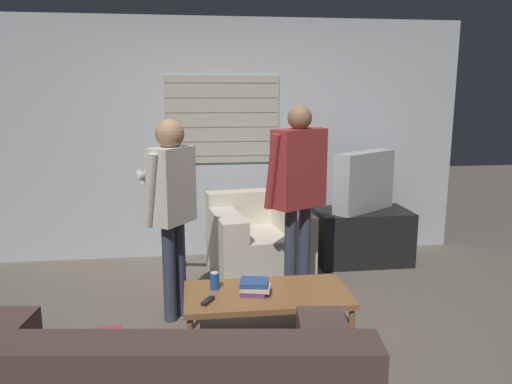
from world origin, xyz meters
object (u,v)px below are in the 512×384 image
object	(u,v)px
person_left_standing	(171,196)
person_right_standing	(298,180)
tv	(364,181)
book_stack	(254,287)
spare_remote	(208,301)
soda_can	(215,281)
coffee_table	(267,297)
armchair_beige	(258,242)

from	to	relation	value
person_left_standing	person_right_standing	world-z (taller)	person_right_standing
tv	person_left_standing	xyz separation A→B (m)	(-1.94, -1.10, 0.12)
person_left_standing	book_stack	xyz separation A→B (m)	(0.58, -0.52, -0.56)
person_right_standing	spare_remote	bearing A→B (deg)	-166.44
person_left_standing	soda_can	distance (m)	0.75
tv	person_right_standing	size ratio (longest dim) A/B	0.45
person_left_standing	book_stack	size ratio (longest dim) A/B	6.64
person_right_standing	spare_remote	xyz separation A→B (m)	(-0.77, -0.77, -0.68)
coffee_table	book_stack	xyz separation A→B (m)	(-0.09, -0.02, 0.09)
person_right_standing	soda_can	world-z (taller)	person_right_standing
coffee_table	spare_remote	world-z (taller)	spare_remote
soda_can	armchair_beige	bearing A→B (deg)	68.95
person_left_standing	tv	bearing A→B (deg)	-23.81
armchair_beige	book_stack	xyz separation A→B (m)	(-0.21, -1.37, 0.10)
spare_remote	person_left_standing	bearing A→B (deg)	141.16
person_right_standing	tv	bearing A→B (deg)	15.06
armchair_beige	coffee_table	size ratio (longest dim) A/B	0.85
armchair_beige	coffee_table	xyz separation A→B (m)	(-0.11, -1.35, 0.01)
coffee_table	person_left_standing	xyz separation A→B (m)	(-0.68, 0.50, 0.65)
soda_can	spare_remote	distance (m)	0.25
person_right_standing	spare_remote	distance (m)	1.29
person_right_standing	soda_can	bearing A→B (deg)	-174.42
tv	book_stack	size ratio (longest dim) A/B	3.15
book_stack	soda_can	bearing A→B (deg)	155.15
person_left_standing	book_stack	distance (m)	0.96
armchair_beige	tv	distance (m)	1.29
person_left_standing	soda_can	size ratio (longest dim) A/B	12.59
tv	spare_remote	size ratio (longest dim) A/B	5.66
coffee_table	tv	distance (m)	2.11
coffee_table	book_stack	bearing A→B (deg)	-167.46
tv	spare_remote	distance (m)	2.46
book_stack	spare_remote	world-z (taller)	book_stack
tv	soda_can	size ratio (longest dim) A/B	5.97
person_left_standing	spare_remote	size ratio (longest dim) A/B	11.94
tv	person_right_standing	xyz separation A→B (m)	(-0.91, -0.96, 0.20)
spare_remote	person_right_standing	bearing A→B (deg)	74.26
soda_can	person_right_standing	bearing A→B (deg)	36.89
person_right_standing	spare_remote	world-z (taller)	person_right_standing
armchair_beige	soda_can	bearing A→B (deg)	60.48
armchair_beige	spare_remote	xyz separation A→B (m)	(-0.54, -1.48, 0.06)
tv	person_left_standing	size ratio (longest dim) A/B	0.47
armchair_beige	spare_remote	size ratio (longest dim) A/B	7.54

